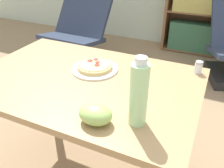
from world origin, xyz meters
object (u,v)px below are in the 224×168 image
drink_bottle (139,94)px  pizza_on_plate (95,67)px  grape_bunch (95,114)px  salt_shaker (198,67)px  lounge_chair_near (78,41)px

drink_bottle → pizza_on_plate: bearing=138.1°
grape_bunch → salt_shaker: 0.68m
salt_shaker → lounge_chair_near: bearing=142.7°
lounge_chair_near → grape_bunch: bearing=-52.6°
drink_bottle → salt_shaker: 0.57m
pizza_on_plate → grape_bunch: 0.46m
salt_shaker → lounge_chair_near: size_ratio=0.08×
pizza_on_plate → drink_bottle: 0.51m
pizza_on_plate → salt_shaker: bearing=21.1°
grape_bunch → salt_shaker: grape_bunch is taller
grape_bunch → drink_bottle: (0.15, 0.07, 0.10)m
drink_bottle → lounge_chair_near: (-1.38, 1.71, -0.59)m
grape_bunch → salt_shaker: bearing=62.8°
grape_bunch → drink_bottle: size_ratio=0.49×
salt_shaker → lounge_chair_near: lounge_chair_near is taller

